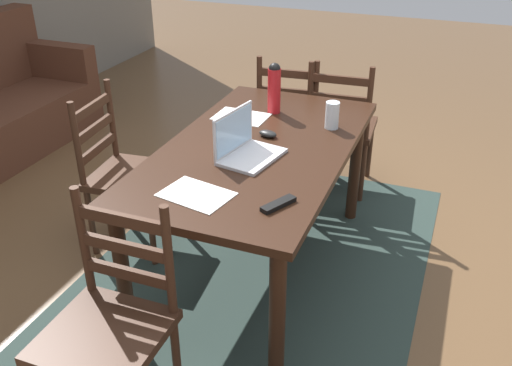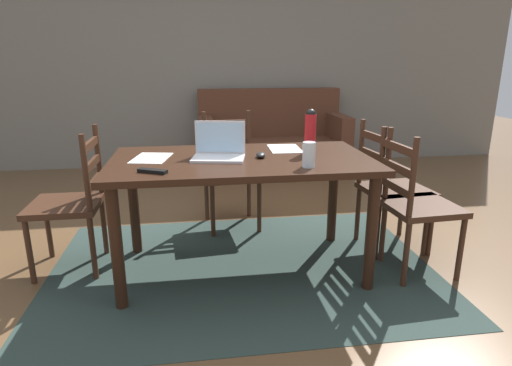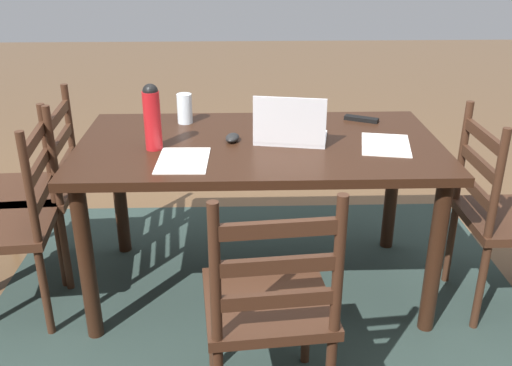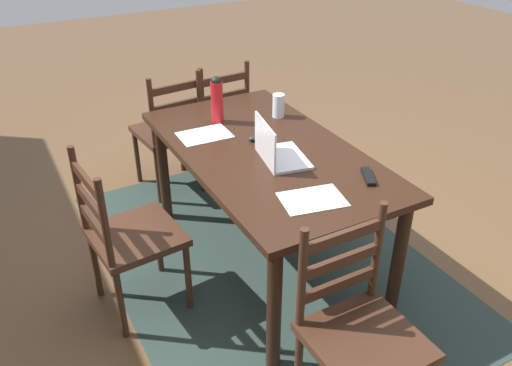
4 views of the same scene
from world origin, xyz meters
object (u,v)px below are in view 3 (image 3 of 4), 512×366
(chair_right_near, at_px, (36,190))
(tv_remote, at_px, (361,119))
(chair_left_far, at_px, (505,217))
(drinking_glass, at_px, (185,109))
(water_bottle, at_px, (152,116))
(computer_mouse, at_px, (232,138))
(dining_table, at_px, (259,161))
(chair_far_head, at_px, (269,306))
(chair_right_far, at_px, (11,224))
(laptop, at_px, (290,130))

(chair_right_near, distance_m, tv_remote, 1.67)
(chair_left_far, xyz_separation_m, chair_right_near, (2.22, -0.36, 0.00))
(chair_left_far, xyz_separation_m, drinking_glass, (1.47, -0.47, 0.38))
(water_bottle, relative_size, computer_mouse, 2.91)
(tv_remote, bearing_deg, drinking_glass, -62.81)
(chair_left_far, relative_size, chair_right_near, 1.00)
(dining_table, xyz_separation_m, tv_remote, (-0.53, -0.29, 0.11))
(dining_table, height_order, chair_left_far, chair_left_far)
(chair_far_head, distance_m, computer_mouse, 0.90)
(drinking_glass, bearing_deg, chair_right_far, 31.72)
(dining_table, relative_size, laptop, 4.62)
(chair_right_near, distance_m, drinking_glass, 0.85)
(chair_right_far, bearing_deg, laptop, -172.90)
(dining_table, height_order, laptop, laptop)
(water_bottle, relative_size, drinking_glass, 1.98)
(chair_right_near, bearing_deg, tv_remote, -176.17)
(chair_right_near, height_order, drinking_glass, chair_right_near)
(chair_far_head, distance_m, tv_remote, 1.27)
(chair_right_far, bearing_deg, chair_far_head, 149.94)
(chair_right_near, xyz_separation_m, tv_remote, (-1.64, -0.11, 0.32))
(drinking_glass, bearing_deg, chair_far_head, 108.13)
(computer_mouse, bearing_deg, dining_table, -172.53)
(chair_right_near, bearing_deg, water_bottle, 157.86)
(dining_table, distance_m, chair_left_far, 1.15)
(chair_right_near, xyz_separation_m, computer_mouse, (-0.99, 0.17, 0.33))
(drinking_glass, relative_size, computer_mouse, 1.47)
(dining_table, xyz_separation_m, chair_right_near, (1.11, -0.18, -0.21))
(laptop, xyz_separation_m, water_bottle, (0.60, 0.06, 0.09))
(chair_left_far, height_order, tv_remote, chair_left_far)
(chair_left_far, xyz_separation_m, computer_mouse, (1.23, -0.19, 0.33))
(chair_right_far, xyz_separation_m, computer_mouse, (-0.99, -0.18, 0.33))
(water_bottle, bearing_deg, chair_right_far, 8.42)
(chair_right_near, distance_m, water_bottle, 0.84)
(dining_table, height_order, water_bottle, water_bottle)
(chair_right_far, relative_size, water_bottle, 3.27)
(computer_mouse, bearing_deg, tv_remote, -145.14)
(computer_mouse, bearing_deg, chair_right_near, 1.19)
(chair_right_near, relative_size, computer_mouse, 9.50)
(computer_mouse, bearing_deg, chair_right_far, 21.74)
(chair_right_near, relative_size, laptop, 2.67)
(chair_left_far, relative_size, water_bottle, 3.27)
(laptop, bearing_deg, chair_right_near, -9.22)
(chair_right_far, relative_size, laptop, 2.67)
(water_bottle, bearing_deg, chair_far_head, 122.34)
(chair_left_far, xyz_separation_m, tv_remote, (0.58, -0.47, 0.32))
(drinking_glass, bearing_deg, dining_table, 141.23)
(chair_right_far, bearing_deg, dining_table, -171.00)
(chair_right_near, bearing_deg, dining_table, 170.67)
(chair_far_head, bearing_deg, computer_mouse, -81.32)
(chair_right_near, relative_size, water_bottle, 3.27)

